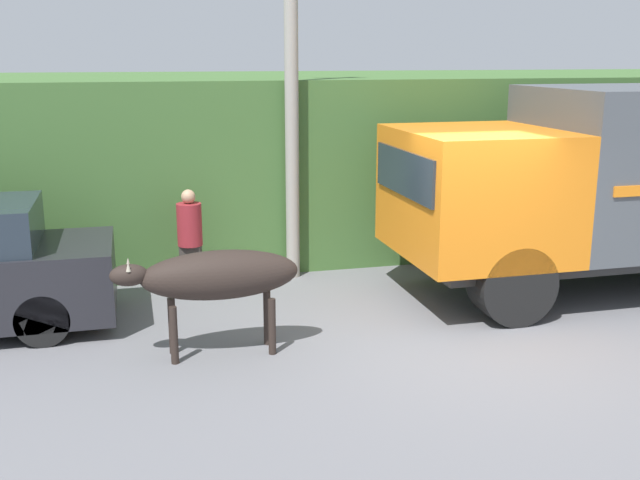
% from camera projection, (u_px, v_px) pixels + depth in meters
% --- Properties ---
extents(ground_plane, '(60.00, 60.00, 0.00)m').
position_uv_depth(ground_plane, '(465.00, 341.00, 9.34)').
color(ground_plane, slate).
extents(hillside_embankment, '(32.00, 6.40, 3.08)m').
position_uv_depth(hillside_embankment, '(328.00, 152.00, 15.21)').
color(hillside_embankment, '#426B33').
rests_on(hillside_embankment, ground_plane).
extents(brown_cow, '(2.17, 0.58, 1.27)m').
position_uv_depth(brown_cow, '(217.00, 277.00, 8.70)').
color(brown_cow, '#2D231E').
rests_on(brown_cow, ground_plane).
extents(pedestrian_on_hill, '(0.45, 0.45, 1.56)m').
position_uv_depth(pedestrian_on_hill, '(190.00, 237.00, 11.06)').
color(pedestrian_on_hill, '#38332D').
rests_on(pedestrian_on_hill, ground_plane).
extents(utility_pole, '(0.90, 0.21, 6.47)m').
position_uv_depth(utility_pole, '(291.00, 62.00, 11.24)').
color(utility_pole, '#9E998E').
rests_on(utility_pole, ground_plane).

